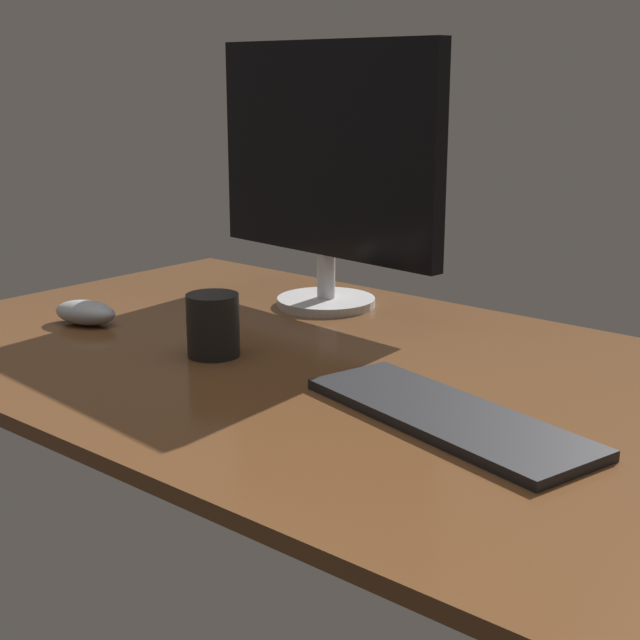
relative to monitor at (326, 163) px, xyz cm
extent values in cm
cube|color=brown|center=(21.68, -25.44, -26.34)|extent=(140.00, 84.00, 2.00)
cylinder|color=#BCBCBC|center=(0.00, 0.00, -24.60)|extent=(17.62, 17.62, 1.48)
cylinder|color=#BCBCBC|center=(0.00, 0.00, -19.83)|extent=(3.27, 3.27, 8.06)
cube|color=black|center=(0.00, 0.00, 2.38)|extent=(50.33, 7.57, 36.35)
cube|color=black|center=(47.93, -33.98, -24.69)|extent=(41.35, 21.90, 1.31)
ellipsoid|color=#999EA5|center=(-22.27, -35.61, -23.35)|extent=(12.58, 9.06, 3.99)
cylinder|color=black|center=(6.88, -33.86, -20.67)|extent=(7.78, 7.78, 9.34)
camera|label=1|loc=(104.40, -123.44, 15.48)|focal=52.14mm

